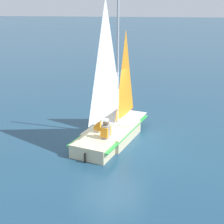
{
  "coord_description": "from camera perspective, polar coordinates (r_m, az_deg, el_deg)",
  "views": [
    {
      "loc": [
        2.04,
        -10.75,
        4.84
      ],
      "look_at": [
        0.0,
        0.0,
        1.08
      ],
      "focal_mm": 50.0,
      "sensor_mm": 36.0,
      "label": 1
    }
  ],
  "objects": [
    {
      "name": "ground_plane",
      "position": [
        11.97,
        0.0,
        -4.88
      ],
      "size": [
        260.0,
        260.0,
        0.0
      ],
      "primitive_type": "plane",
      "color": "navy"
    },
    {
      "name": "sailor_crew",
      "position": [
        10.78,
        -1.14,
        -4.02
      ],
      "size": [
        0.36,
        0.39,
        1.16
      ],
      "rotation": [
        0.0,
        0.0,
        1.33
      ],
      "color": "black",
      "rests_on": "ground_plane"
    },
    {
      "name": "sailboat_main",
      "position": [
        11.67,
        -0.05,
        -1.69
      ],
      "size": [
        2.42,
        4.29,
        5.25
      ],
      "rotation": [
        0.0,
        0.0,
        1.33
      ],
      "color": "beige",
      "rests_on": "ground_plane"
    },
    {
      "name": "sailor_helm",
      "position": [
        11.35,
        -2.38,
        -2.81
      ],
      "size": [
        0.36,
        0.39,
        1.16
      ],
      "rotation": [
        0.0,
        0.0,
        1.33
      ],
      "color": "black",
      "rests_on": "ground_plane"
    }
  ]
}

